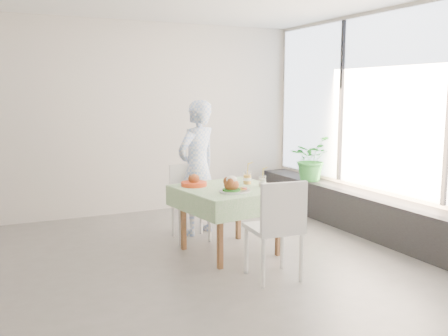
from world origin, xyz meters
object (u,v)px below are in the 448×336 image
diner (197,168)px  juice_cup_orange (247,178)px  main_dish (233,187)px  cafe_table (230,212)px  chair_far (191,216)px  potted_plant (310,158)px  chair_near (274,248)px

diner → juice_cup_orange: size_ratio=5.86×
diner → main_dish: bearing=61.6°
cafe_table → chair_far: 0.74m
cafe_table → juice_cup_orange: 0.45m
cafe_table → diner: 0.96m
juice_cup_orange → potted_plant: 1.89m
diner → potted_plant: 1.89m
chair_near → juice_cup_orange: size_ratio=3.38×
chair_far → main_dish: main_dish is taller
cafe_table → main_dish: size_ratio=3.41×
cafe_table → chair_far: (-0.20, 0.68, -0.18)m
potted_plant → juice_cup_orange: bearing=-147.1°
diner → juice_cup_orange: bearing=85.3°
potted_plant → chair_near: bearing=-132.0°
chair_near → diner: (-0.07, 1.76, 0.54)m
cafe_table → diner: size_ratio=0.70×
main_dish → juice_cup_orange: 0.50m
cafe_table → juice_cup_orange: (0.26, 0.09, 0.35)m
cafe_table → potted_plant: potted_plant is taller
chair_near → potted_plant: 2.75m
chair_near → chair_far: bearing=98.7°
diner → main_dish: (-0.06, -1.14, -0.04)m
diner → main_dish: 1.14m
cafe_table → potted_plant: 2.19m
chair_far → juice_cup_orange: bearing=-51.9°
chair_near → diner: 1.84m
chair_far → chair_near: size_ratio=0.93×
chair_near → potted_plant: potted_plant is taller
potted_plant → cafe_table: bearing=-148.8°
chair_far → main_dish: size_ratio=2.61×
diner → potted_plant: diner is taller
chair_far → potted_plant: potted_plant is taller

